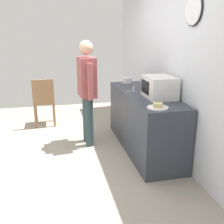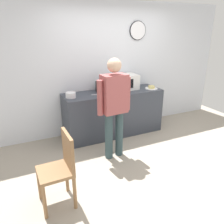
# 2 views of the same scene
# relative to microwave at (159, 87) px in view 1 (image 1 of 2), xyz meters

# --- Properties ---
(ground_plane) EXTENTS (6.00, 6.00, 0.00)m
(ground_plane) POSITION_rel_microwave_xyz_m (-0.19, -1.32, -1.05)
(ground_plane) COLOR #9E9384
(back_wall) EXTENTS (5.40, 0.13, 2.60)m
(back_wall) POSITION_rel_microwave_xyz_m (-0.19, 0.27, 0.25)
(back_wall) COLOR silver
(back_wall) RESTS_ON ground_plane
(kitchen_counter) EXTENTS (2.00, 0.62, 0.90)m
(kitchen_counter) POSITION_rel_microwave_xyz_m (-0.31, -0.10, -0.60)
(kitchen_counter) COLOR #333842
(kitchen_counter) RESTS_ON ground_plane
(microwave) EXTENTS (0.50, 0.39, 0.30)m
(microwave) POSITION_rel_microwave_xyz_m (0.00, 0.00, 0.00)
(microwave) COLOR silver
(microwave) RESTS_ON kitchen_counter
(sandwich_plate) EXTENTS (0.26, 0.26, 0.07)m
(sandwich_plate) POSITION_rel_microwave_xyz_m (0.51, -0.23, -0.13)
(sandwich_plate) COLOR white
(sandwich_plate) RESTS_ON kitchen_counter
(salad_bowl) EXTENTS (0.18, 0.18, 0.10)m
(salad_bowl) POSITION_rel_microwave_xyz_m (-1.18, -0.14, -0.10)
(salad_bowl) COLOR white
(salad_bowl) RESTS_ON kitchen_counter
(toaster) EXTENTS (0.22, 0.18, 0.20)m
(toaster) POSITION_rel_microwave_xyz_m (-0.49, 0.02, -0.05)
(toaster) COLOR black
(toaster) RESTS_ON kitchen_counter
(fork_utensil) EXTENTS (0.07, 0.17, 0.01)m
(fork_utensil) POSITION_rel_microwave_xyz_m (-0.46, -0.28, -0.15)
(fork_utensil) COLOR silver
(fork_utensil) RESTS_ON kitchen_counter
(spoon_utensil) EXTENTS (0.17, 0.08, 0.01)m
(spoon_utensil) POSITION_rel_microwave_xyz_m (-0.70, -0.16, -0.15)
(spoon_utensil) COLOR silver
(spoon_utensil) RESTS_ON kitchen_counter
(person_standing) EXTENTS (0.59, 0.27, 1.67)m
(person_standing) POSITION_rel_microwave_xyz_m (-0.68, -0.93, -0.08)
(person_standing) COLOR #2E4448
(person_standing) RESTS_ON ground_plane
(wooden_chair) EXTENTS (0.41, 0.41, 0.94)m
(wooden_chair) POSITION_rel_microwave_xyz_m (-1.74, -1.65, -0.53)
(wooden_chair) COLOR olive
(wooden_chair) RESTS_ON ground_plane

